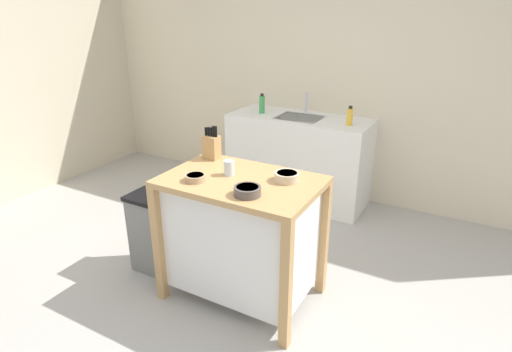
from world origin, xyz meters
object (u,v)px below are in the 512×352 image
object	(u,v)px
kitchen_island	(242,233)
drinking_cup	(229,168)
bowl_stoneware_deep	(195,178)
bottle_dish_soap	(350,116)
bowl_ceramic_small	(247,191)
bowl_ceramic_wide	(287,176)
knife_block	(212,146)
trash_bin	(156,232)
bottle_hand_soap	(262,104)
sink_faucet	(306,103)

from	to	relation	value
kitchen_island	drinking_cup	bearing A→B (deg)	167.47
bowl_stoneware_deep	bottle_dish_soap	distance (m)	1.84
bowl_ceramic_small	bowl_ceramic_wide	bearing A→B (deg)	70.52
knife_block	bowl_ceramic_wide	xyz separation A→B (m)	(0.66, -0.12, -0.06)
bottle_dish_soap	knife_block	bearing A→B (deg)	-113.26
kitchen_island	trash_bin	xyz separation A→B (m)	(-0.75, -0.04, -0.18)
bottle_dish_soap	bottle_hand_soap	bearing A→B (deg)	178.43
bowl_ceramic_wide	drinking_cup	world-z (taller)	drinking_cup
kitchen_island	knife_block	bearing A→B (deg)	148.77
knife_block	sink_faucet	size ratio (longest dim) A/B	1.13
bowl_ceramic_wide	bowl_ceramic_small	distance (m)	0.33
bowl_stoneware_deep	bowl_ceramic_wide	size ratio (longest dim) A/B	0.84
bowl_stoneware_deep	bottle_hand_soap	world-z (taller)	bottle_hand_soap
bowl_ceramic_wide	trash_bin	distance (m)	1.20
drinking_cup	bowl_ceramic_small	bearing A→B (deg)	-39.46
bowl_ceramic_small	drinking_cup	distance (m)	0.34
drinking_cup	sink_faucet	world-z (taller)	sink_faucet
kitchen_island	bowl_ceramic_wide	bearing A→B (deg)	23.12
kitchen_island	bottle_dish_soap	world-z (taller)	bottle_dish_soap
knife_block	kitchen_island	bearing A→B (deg)	-31.23
sink_faucet	bottle_hand_soap	xyz separation A→B (m)	(-0.41, -0.18, -0.02)
kitchen_island	bottle_hand_soap	distance (m)	1.87
knife_block	bottle_hand_soap	xyz separation A→B (m)	(-0.34, 1.41, 0.00)
kitchen_island	bottle_dish_soap	bearing A→B (deg)	82.67
knife_block	bottle_hand_soap	bearing A→B (deg)	103.70
bowl_stoneware_deep	bowl_ceramic_small	xyz separation A→B (m)	(0.40, -0.03, 0.01)
drinking_cup	knife_block	bearing A→B (deg)	143.22
kitchen_island	bottle_hand_soap	xyz separation A→B (m)	(-0.73, 1.65, 0.49)
knife_block	bowl_ceramic_small	xyz separation A→B (m)	(0.55, -0.43, -0.06)
bowl_stoneware_deep	knife_block	bearing A→B (deg)	110.38
knife_block	drinking_cup	distance (m)	0.36
sink_faucet	bottle_dish_soap	distance (m)	0.57
drinking_cup	sink_faucet	xyz separation A→B (m)	(-0.21, 1.81, 0.06)
kitchen_island	trash_bin	size ratio (longest dim) A/B	1.61
drinking_cup	bowl_stoneware_deep	bearing A→B (deg)	-125.45
knife_block	bottle_dish_soap	xyz separation A→B (m)	(0.60, 1.39, -0.01)
bowl_ceramic_wide	bowl_stoneware_deep	bearing A→B (deg)	-151.09
sink_faucet	trash_bin	bearing A→B (deg)	-102.95
drinking_cup	bottle_hand_soap	bearing A→B (deg)	111.13
bottle_dish_soap	bowl_ceramic_wide	bearing A→B (deg)	-87.61
knife_block	drinking_cup	bearing A→B (deg)	-36.78
knife_block	trash_bin	bearing A→B (deg)	-142.60
sink_faucet	kitchen_island	bearing A→B (deg)	-80.16
kitchen_island	bottle_dish_soap	xyz separation A→B (m)	(0.21, 1.62, 0.48)
bowl_ceramic_small	bottle_hand_soap	bearing A→B (deg)	115.86
bowl_ceramic_small	sink_faucet	xyz separation A→B (m)	(-0.48, 2.03, 0.08)
bowl_stoneware_deep	drinking_cup	xyz separation A→B (m)	(0.13, 0.19, 0.03)
bowl_ceramic_small	kitchen_island	bearing A→B (deg)	129.54
knife_block	drinking_cup	size ratio (longest dim) A/B	2.49
kitchen_island	bottle_dish_soap	distance (m)	1.70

